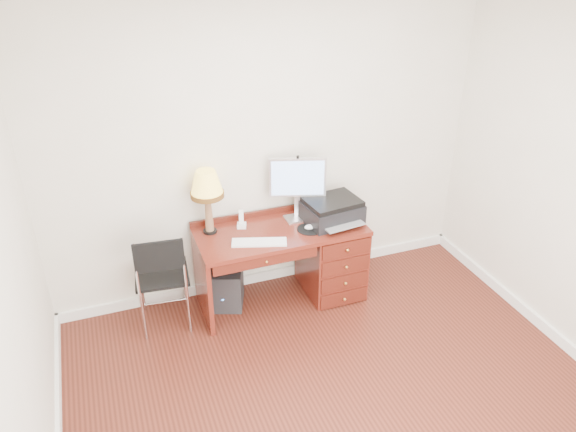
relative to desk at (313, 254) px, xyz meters
name	(u,v)px	position (x,y,z in m)	size (l,w,h in m)	color
ground	(344,405)	(-0.32, -1.40, -0.41)	(4.00, 4.00, 0.00)	#3B150D
room_shell	(312,345)	(-0.32, -0.77, -0.36)	(4.00, 4.00, 4.00)	silver
desk	(313,254)	(0.00, 0.00, 0.00)	(1.50, 0.67, 0.75)	maroon
monitor	(297,181)	(-0.11, 0.15, 0.71)	(0.50, 0.24, 0.58)	silver
keyboard	(259,242)	(-0.57, -0.17, 0.35)	(0.46, 0.13, 0.02)	white
mouse_pad	(310,228)	(-0.08, -0.10, 0.35)	(0.23, 0.23, 0.05)	black
printer	(332,210)	(0.17, -0.02, 0.44)	(0.53, 0.43, 0.22)	black
leg_lamp	(207,188)	(-0.92, 0.16, 0.77)	(0.29, 0.29, 0.59)	black
phone	(242,222)	(-0.63, 0.15, 0.39)	(0.10, 0.10, 0.17)	white
pen_cup	(311,208)	(0.04, 0.19, 0.39)	(0.08, 0.08, 0.10)	black
chair	(162,272)	(-1.39, -0.04, 0.16)	(0.49, 0.49, 0.94)	black
equipment_box	(225,286)	(-0.84, 0.10, -0.22)	(0.33, 0.33, 0.38)	black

